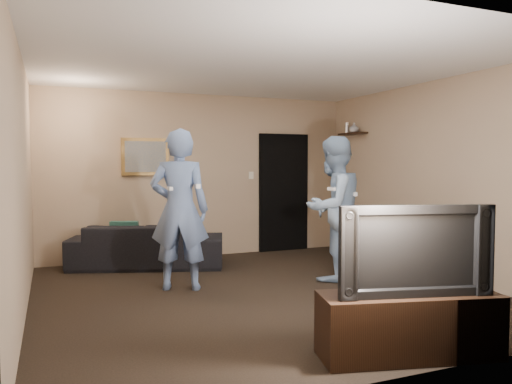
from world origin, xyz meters
name	(u,v)px	position (x,y,z in m)	size (l,w,h in m)	color
ground	(262,292)	(0.00, 0.00, 0.00)	(5.00, 5.00, 0.00)	black
ceiling	(263,66)	(0.00, 0.00, 2.60)	(5.00, 5.00, 0.04)	silver
wall_back	(202,176)	(0.00, 2.50, 1.30)	(5.00, 0.04, 2.60)	tan
wall_front	(406,192)	(0.00, -2.50, 1.30)	(5.00, 0.04, 2.60)	tan
wall_left	(22,184)	(-2.50, 0.00, 1.30)	(0.04, 5.00, 2.60)	tan
wall_right	(434,178)	(2.50, 0.00, 1.30)	(0.04, 5.00, 2.60)	tan
sofa	(148,245)	(-0.97, 1.97, 0.32)	(2.16, 0.84, 0.63)	black
throw_pillow	(124,235)	(-1.30, 1.97, 0.48)	(0.39, 0.12, 0.39)	#17473F
painting_frame	(145,157)	(-0.90, 2.48, 1.60)	(0.72, 0.05, 0.57)	olive
painting_canvas	(146,157)	(-0.90, 2.45, 1.60)	(0.62, 0.01, 0.47)	slate
doorway	(284,192)	(1.45, 2.47, 1.00)	(0.90, 0.06, 2.00)	black
light_switch	(251,175)	(0.85, 2.48, 1.30)	(0.08, 0.02, 0.12)	silver
wall_shelf	(353,134)	(2.39, 1.80, 1.99)	(0.20, 0.60, 0.03)	black
shelf_vase	(354,128)	(2.39, 1.76, 2.09)	(0.16, 0.16, 0.16)	#A8A8AD
shelf_figurine	(347,128)	(2.39, 1.97, 2.09)	(0.06, 0.06, 0.18)	silver
tv_console	(409,325)	(0.28, -2.22, 0.25)	(1.38, 0.44, 0.49)	black
television	(410,249)	(0.28, -2.22, 0.84)	(1.20, 0.16, 0.69)	black
wii_player_left	(179,210)	(-0.85, 0.51, 0.95)	(0.81, 0.67, 1.90)	#6580AF
wii_player_right	(333,208)	(1.09, 0.25, 0.92)	(1.08, 0.96, 1.84)	#87A5C4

